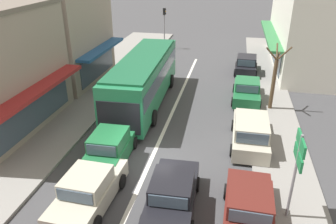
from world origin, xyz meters
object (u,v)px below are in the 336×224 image
object	(u,v)px
hatchback_behind_bus_mid	(111,147)
pedestrian_with_handbag_near	(114,75)
parked_wagon_kerb_second	(250,132)
directional_road_sign	(298,158)
parked_sedan_kerb_third	(247,91)
pedestrian_browsing_midblock	(130,63)
parked_hatchback_kerb_rear	(246,65)
sedan_adjacent_lane_lead	(172,195)
sedan_behind_bus_near	(89,191)
street_tree_right	(274,80)
traffic_light_downstreet	(164,21)
parked_sedan_kerb_front	(249,209)
city_bus	(144,77)

from	to	relation	value
hatchback_behind_bus_mid	pedestrian_with_handbag_near	world-z (taller)	pedestrian_with_handbag_near
parked_wagon_kerb_second	directional_road_sign	xyz separation A→B (m)	(1.28, -5.20, 1.96)
pedestrian_with_handbag_near	parked_sedan_kerb_third	bearing A→B (deg)	-0.71
pedestrian_with_handbag_near	pedestrian_browsing_midblock	xyz separation A→B (m)	(0.13, 3.23, -0.00)
parked_wagon_kerb_second	parked_hatchback_kerb_rear	world-z (taller)	parked_wagon_kerb_second
sedan_adjacent_lane_lead	sedan_behind_bus_near	bearing A→B (deg)	-173.16
directional_road_sign	pedestrian_with_handbag_near	xyz separation A→B (m)	(-10.91, 11.37, -1.64)
parked_hatchback_kerb_rear	directional_road_sign	distance (m)	17.23
hatchback_behind_bus_mid	directional_road_sign	bearing A→B (deg)	-17.35
street_tree_right	traffic_light_downstreet	bearing A→B (deg)	125.70
parked_sedan_kerb_front	parked_sedan_kerb_third	distance (m)	11.83
directional_road_sign	street_tree_right	xyz separation A→B (m)	(0.11, 9.95, -0.68)
hatchback_behind_bus_mid	parked_hatchback_kerb_rear	distance (m)	15.97
hatchback_behind_bus_mid	pedestrian_with_handbag_near	bearing A→B (deg)	108.92
city_bus	parked_wagon_kerb_second	distance (m)	7.98
city_bus	pedestrian_with_handbag_near	bearing A→B (deg)	143.20
parked_wagon_kerb_second	pedestrian_with_handbag_near	bearing A→B (deg)	147.37
sedan_behind_bus_near	parked_hatchback_kerb_rear	distance (m)	18.86
traffic_light_downstreet	street_tree_right	distance (m)	17.06
parked_hatchback_kerb_rear	pedestrian_with_handbag_near	size ratio (longest dim) A/B	2.31
city_bus	traffic_light_downstreet	size ratio (longest dim) A/B	2.60
hatchback_behind_bus_mid	parked_sedan_kerb_third	size ratio (longest dim) A/B	0.88
parked_sedan_kerb_front	parked_wagon_kerb_second	distance (m)	5.78
city_bus	directional_road_sign	distance (m)	12.30
sedan_behind_bus_near	directional_road_sign	bearing A→B (deg)	5.69
parked_sedan_kerb_front	pedestrian_browsing_midblock	world-z (taller)	pedestrian_browsing_midblock
city_bus	parked_sedan_kerb_third	distance (m)	7.08
city_bus	sedan_adjacent_lane_lead	world-z (taller)	city_bus
parked_sedan_kerb_front	parked_hatchback_kerb_rear	size ratio (longest dim) A/B	1.13
city_bus	parked_hatchback_kerb_rear	distance (m)	10.35
pedestrian_with_handbag_near	sedan_adjacent_lane_lead	bearing A→B (deg)	-60.69
sedan_behind_bus_near	parked_wagon_kerb_second	distance (m)	8.67
city_bus	parked_wagon_kerb_second	size ratio (longest dim) A/B	2.43
parked_sedan_kerb_third	traffic_light_downstreet	world-z (taller)	traffic_light_downstreet
sedan_behind_bus_near	traffic_light_downstreet	xyz separation A→B (m)	(-2.26, 24.54, 2.19)
parked_sedan_kerb_third	parked_wagon_kerb_second	bearing A→B (deg)	-88.92
hatchback_behind_bus_mid	parked_hatchback_kerb_rear	size ratio (longest dim) A/B	0.99
directional_road_sign	hatchback_behind_bus_mid	bearing A→B (deg)	162.65
sedan_behind_bus_near	street_tree_right	bearing A→B (deg)	54.31
city_bus	hatchback_behind_bus_mid	world-z (taller)	city_bus
parked_wagon_kerb_second	parked_hatchback_kerb_rear	size ratio (longest dim) A/B	1.20
hatchback_behind_bus_mid	sedan_adjacent_lane_lead	bearing A→B (deg)	-38.59
hatchback_behind_bus_mid	pedestrian_browsing_midblock	size ratio (longest dim) A/B	2.29
parked_hatchback_kerb_rear	sedan_behind_bus_near	bearing A→B (deg)	-109.21
sedan_behind_bus_near	street_tree_right	xyz separation A→B (m)	(7.69, 10.70, 1.36)
parked_sedan_kerb_front	parked_sedan_kerb_third	bearing A→B (deg)	89.68
sedan_behind_bus_near	sedan_adjacent_lane_lead	bearing A→B (deg)	6.84
sedan_behind_bus_near	pedestrian_browsing_midblock	size ratio (longest dim) A/B	2.61
sedan_adjacent_lane_lead	parked_sedan_kerb_third	bearing A→B (deg)	75.84
directional_road_sign	pedestrian_browsing_midblock	bearing A→B (deg)	126.44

